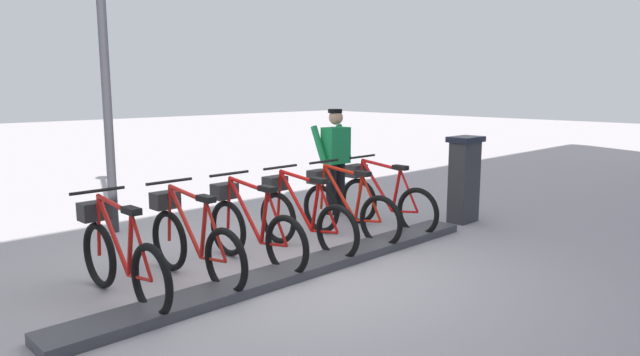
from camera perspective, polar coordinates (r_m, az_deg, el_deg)
name	(u,v)px	position (r m, az deg, el deg)	size (l,w,h in m)	color
ground_plane	(302,273)	(6.17, -1.87, -9.62)	(60.00, 60.00, 0.00)	#AFA6AA
dock_rail_base	(302,268)	(6.16, -1.87, -9.18)	(0.44, 5.44, 0.10)	#47474C
payment_kiosk	(464,178)	(8.55, 14.47, 0.01)	(0.36, 0.52, 1.28)	#38383D
bike_docked_0	(383,199)	(7.97, 6.42, -2.15)	(1.72, 0.54, 1.02)	black
bike_docked_1	(345,207)	(7.40, 2.59, -2.99)	(1.72, 0.54, 1.02)	black
bike_docked_2	(302,216)	(6.87, -1.86, -3.94)	(1.72, 0.54, 1.02)	black
bike_docked_3	(251,227)	(6.39, -7.02, -5.02)	(1.72, 0.54, 1.02)	black
bike_docked_4	(191,240)	(5.97, -12.97, -6.20)	(1.72, 0.54, 1.02)	black
bike_docked_5	(119,256)	(5.63, -19.77, -7.47)	(1.72, 0.54, 1.02)	black
worker_near_rack	(335,158)	(8.72, 1.57, 2.09)	(0.49, 0.64, 1.66)	white
lamp_post	(102,23)	(8.15, -21.31, 14.48)	(0.32, 0.32, 4.37)	#2D2D33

